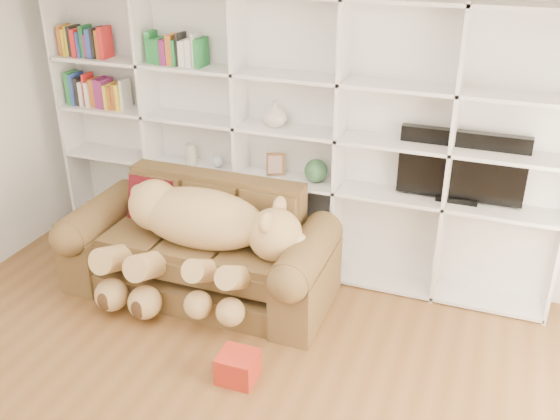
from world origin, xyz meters
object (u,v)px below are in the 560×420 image
at_px(sofa, 202,253).
at_px(tv, 462,167).
at_px(teddy_bear, 197,234).
at_px(gift_box, 238,367).

bearing_deg(sofa, tv, 19.20).
bearing_deg(tv, sofa, -160.80).
xyz_separation_m(teddy_bear, tv, (1.88, 0.87, 0.50)).
distance_m(sofa, gift_box, 1.23).
xyz_separation_m(sofa, gift_box, (0.75, -0.95, -0.25)).
bearing_deg(gift_box, tv, 53.36).
height_order(sofa, tv, tv).
bearing_deg(teddy_bear, gift_box, -41.70).
relative_size(sofa, gift_box, 8.52).
bearing_deg(sofa, teddy_bear, -67.85).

